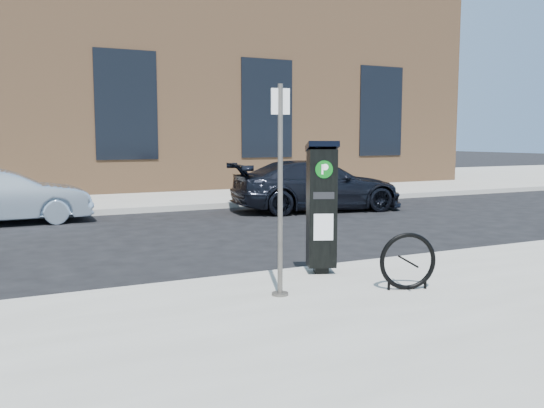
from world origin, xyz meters
TOP-DOWN VIEW (x-y plane):
  - ground at (0.00, 0.00)m, footprint 120.00×120.00m
  - sidewalk_far at (0.00, 14.00)m, footprint 60.00×12.00m
  - curb_near at (0.00, -0.02)m, footprint 60.00×0.12m
  - curb_far at (0.00, 8.02)m, footprint 60.00×0.12m
  - building at (-0.00, 17.00)m, footprint 28.00×10.05m
  - parking_kiosk at (-0.06, -0.36)m, footprint 0.50×0.48m
  - sign_pole at (-1.05, -1.12)m, footprint 0.21×0.19m
  - bike_rack at (0.42, -1.55)m, footprint 0.67×0.27m
  - car_silver at (-3.80, 7.40)m, footprint 3.82×1.35m
  - car_dark at (3.87, 6.46)m, footprint 4.85×2.49m

SIDE VIEW (x-z plane):
  - ground at x=0.00m, z-range 0.00..0.00m
  - sidewalk_far at x=0.00m, z-range 0.00..0.15m
  - curb_near at x=0.00m, z-range -0.01..0.15m
  - curb_far at x=0.00m, z-range -0.01..0.15m
  - bike_rack at x=0.42m, z-range 0.14..0.83m
  - car_silver at x=-3.80m, z-range 0.00..1.26m
  - car_dark at x=3.87m, z-range 0.00..1.35m
  - parking_kiosk at x=-0.06m, z-range 0.17..1.93m
  - sign_pole at x=-1.05m, z-range 0.14..2.53m
  - building at x=0.00m, z-range 0.02..8.27m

